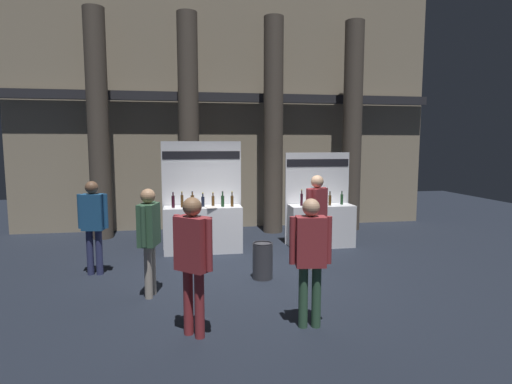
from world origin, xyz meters
name	(u,v)px	position (x,y,z in m)	size (l,w,h in m)	color
ground_plane	(253,272)	(0.00, 0.00, 0.00)	(24.00, 24.00, 0.00)	black
hall_colonnade	(229,114)	(0.00, 4.25, 3.26)	(11.90, 1.34, 6.75)	gray
exhibitor_booth_0	(203,224)	(-0.87, 1.72, 0.63)	(1.81, 0.70, 2.49)	white
exhibitor_booth_1	(321,222)	(1.91, 1.77, 0.58)	(1.59, 0.66, 2.22)	white
trash_bin	(263,261)	(0.10, -0.40, 0.33)	(0.36, 0.36, 0.66)	#38383D
visitor_0	(317,213)	(1.24, 0.00, 1.11)	(0.46, 0.42, 1.83)	#ADA393
visitor_1	(193,253)	(-1.17, -2.49, 1.08)	(0.48, 0.47, 1.78)	maroon
visitor_2	(93,219)	(-2.93, 0.35, 1.05)	(0.54, 0.28, 1.75)	navy
visitor_3	(310,251)	(0.35, -2.48, 1.03)	(0.55, 0.29, 1.73)	#33563D
visitor_4	(149,232)	(-1.83, -0.97, 1.05)	(0.35, 0.58, 1.73)	#ADA393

